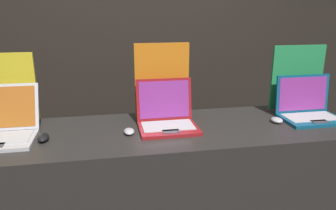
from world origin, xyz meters
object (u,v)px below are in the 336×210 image
Objects in this scene: laptop_front at (1,127)px; laptop_middle at (167,117)px; promo_stand_back at (297,80)px; promo_stand_middle at (162,83)px; laptop_back at (308,109)px; mouse_back at (277,120)px; mouse_middle at (129,131)px; promo_stand_front at (8,91)px; mouse_front at (43,138)px.

laptop_middle reaches higher than laptop_front.
promo_stand_back is (0.94, 0.16, 0.16)m from laptop_middle.
promo_stand_middle is 0.98m from laptop_back.
mouse_middle is at bearing -178.56° from mouse_back.
laptop_middle is at bearing -13.02° from promo_stand_front.
laptop_front reaches higher than mouse_middle.
promo_stand_back reaches higher than laptop_middle.
mouse_middle is 1.04× the size of mouse_back.
laptop_back is 0.25m from mouse_back.
promo_stand_back is at bearing -1.77° from promo_stand_front.
mouse_front is 1.12× the size of mouse_middle.
laptop_front is 0.88× the size of promo_stand_front.
promo_stand_back is at bearing 5.08° from laptop_front.
laptop_middle is 0.24m from promo_stand_middle.
mouse_back is at bearing -1.54° from laptop_front.
promo_stand_middle reaches higher than laptop_back.
promo_stand_back is (0.00, 0.17, 0.16)m from laptop_back.
laptop_front is 4.18× the size of mouse_middle.
mouse_front reaches higher than mouse_middle.
mouse_back reaches higher than mouse_middle.
promo_stand_front is at bearing 126.85° from mouse_front.
promo_stand_middle is 0.77m from mouse_back.
laptop_back is at bearing -6.94° from promo_stand_front.
mouse_middle is at bearing 2.21° from mouse_front.
promo_stand_front reaches higher than mouse_back.
laptop_front is 0.25m from mouse_front.
mouse_front is at bearing -159.51° from promo_stand_middle.
mouse_middle is at bearing -133.79° from promo_stand_middle.
promo_stand_middle is (0.94, -0.05, 0.02)m from promo_stand_front.
promo_stand_back reaches higher than mouse_back.
promo_stand_back is at bearing 11.28° from mouse_middle.
laptop_back is at bearing 3.11° from mouse_middle.
mouse_front is 0.23× the size of promo_stand_front.
mouse_front is 1.41m from mouse_back.
laptop_back is at bearing -90.00° from promo_stand_back.
promo_stand_front is 1.90m from laptop_back.
promo_stand_front reaches higher than laptop_front.
promo_stand_middle reaches higher than promo_stand_back.
laptop_middle is at bearing 17.84° from mouse_middle.
laptop_front is at bearing 178.46° from mouse_back.
promo_stand_front is 0.98m from laptop_middle.
laptop_middle is at bearing -170.42° from promo_stand_back.
promo_stand_back reaches higher than laptop_back.
mouse_back is 0.38m from promo_stand_back.
mouse_front is 0.47m from mouse_middle.
promo_stand_front is at bearing 90.00° from laptop_front.
promo_stand_middle is 1.07× the size of promo_stand_back.
laptop_back is (0.94, -0.18, -0.17)m from promo_stand_middle.
mouse_back is (1.41, 0.04, -0.00)m from mouse_front.
mouse_front is at bearing -172.42° from laptop_middle.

